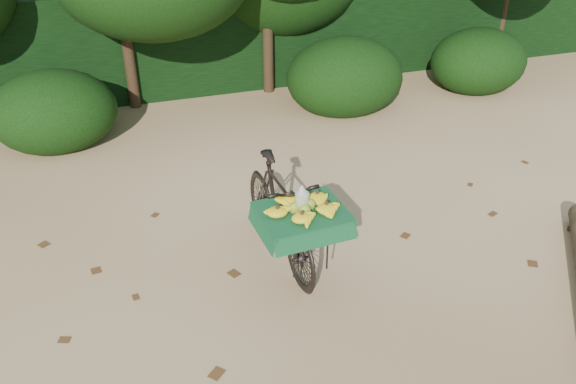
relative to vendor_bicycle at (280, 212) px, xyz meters
name	(u,v)px	position (x,y,z in m)	size (l,w,h in m)	color
ground	(367,282)	(0.72, -0.69, -0.58)	(80.00, 80.00, 0.00)	tan
vendor_bicycle	(280,212)	(0.00, 0.00, 0.00)	(0.85, 1.91, 1.13)	black
hedge_backdrop	(226,27)	(0.72, 5.61, 0.32)	(26.00, 1.80, 1.80)	black
bush_clumps	(286,87)	(1.22, 3.61, -0.13)	(8.80, 1.70, 0.90)	black
leaf_litter	(343,246)	(0.72, -0.04, -0.57)	(7.00, 7.30, 0.01)	#4E2E15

